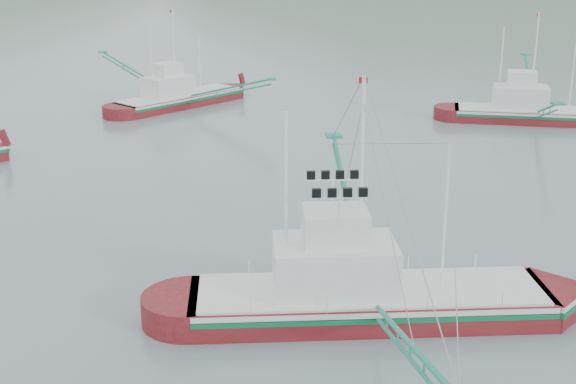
{
  "coord_description": "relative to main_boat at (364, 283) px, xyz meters",
  "views": [
    {
      "loc": [
        -3.1,
        -31.07,
        15.19
      ],
      "look_at": [
        0.0,
        6.0,
        3.2
      ],
      "focal_mm": 50.0,
      "sensor_mm": 36.0,
      "label": 1
    }
  ],
  "objects": [
    {
      "name": "ground",
      "position": [
        -2.53,
        1.27,
        -1.56
      ],
      "size": [
        1200.0,
        1200.0,
        0.0
      ],
      "primitive_type": "plane",
      "color": "slate",
      "rests_on": "ground"
    },
    {
      "name": "bg_boat_right",
      "position": [
        20.65,
        34.79,
        0.27
      ],
      "size": [
        13.86,
        23.76,
        9.82
      ],
      "rotation": [
        0.0,
        0.0,
        -0.27
      ],
      "color": "maroon",
      "rests_on": "ground"
    },
    {
      "name": "main_boat",
      "position": [
        0.0,
        0.0,
        0.0
      ],
      "size": [
        14.92,
        26.9,
        10.88
      ],
      "rotation": [
        0.0,
        0.0,
        -0.02
      ],
      "color": "maroon",
      "rests_on": "ground"
    },
    {
      "name": "bg_boat_far",
      "position": [
        -9.59,
        43.9,
        0.48
      ],
      "size": [
        19.11,
        19.91,
        9.5
      ],
      "rotation": [
        0.0,
        0.0,
        0.74
      ],
      "color": "maroon",
      "rests_on": "ground"
    }
  ]
}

